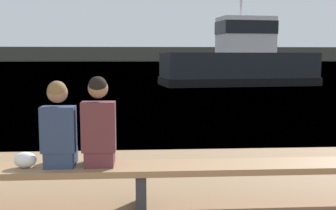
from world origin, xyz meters
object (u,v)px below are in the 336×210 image
at_px(person_left, 59,128).
at_px(person_right, 99,126).
at_px(shopping_bag, 25,160).
at_px(tugboat_red, 239,64).
at_px(bench_main, 141,172).

bearing_deg(person_left, person_right, -0.13).
relative_size(person_right, shopping_bag, 4.05).
xyz_separation_m(person_right, tugboat_red, (6.51, 20.47, 0.33)).
xyz_separation_m(bench_main, tugboat_red, (6.04, 20.47, 0.87)).
bearing_deg(person_left, shopping_bag, -177.62).
distance_m(person_left, tugboat_red, 21.62).
bearing_deg(shopping_bag, person_right, 1.03).
distance_m(person_right, shopping_bag, 0.92).
bearing_deg(person_right, person_left, 179.87).
xyz_separation_m(bench_main, person_left, (-0.92, 0.01, 0.53)).
bearing_deg(bench_main, person_right, 179.39).
height_order(bench_main, tugboat_red, tugboat_red).
xyz_separation_m(person_left, shopping_bag, (-0.38, -0.02, -0.36)).
relative_size(bench_main, person_left, 8.35).
xyz_separation_m(person_right, shopping_bag, (-0.83, -0.01, -0.38)).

